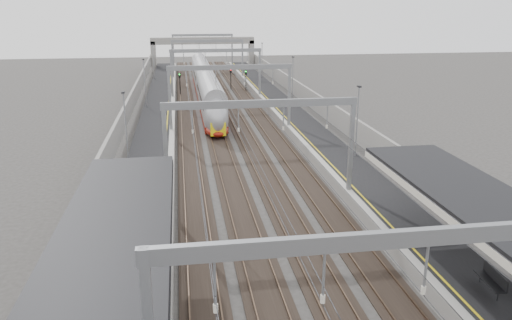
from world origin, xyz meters
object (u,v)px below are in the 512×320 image
object	(u,v)px
train	(206,89)
signal_green	(180,80)
overbridge	(203,45)
bench	(493,279)

from	to	relation	value
train	signal_green	world-z (taller)	train
train	signal_green	distance (m)	7.89
overbridge	signal_green	bearing A→B (deg)	-99.42
overbridge	bench	world-z (taller)	overbridge
bench	train	bearing A→B (deg)	100.60
train	bench	xyz separation A→B (m)	(9.97, -53.28, -0.35)
overbridge	train	bearing A→B (deg)	-92.24
bench	signal_green	bearing A→B (deg)	102.79
bench	signal_green	xyz separation A→B (m)	(-13.67, 60.23, 0.79)
overbridge	bench	bearing A→B (deg)	-84.72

